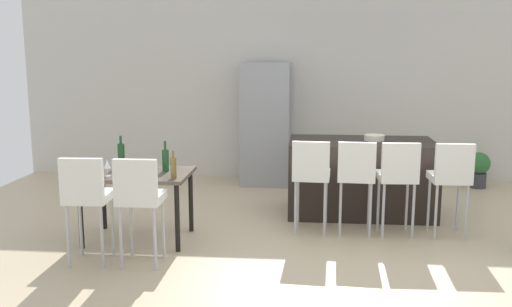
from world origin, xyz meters
name	(u,v)px	position (x,y,z in m)	size (l,w,h in m)	color
ground_plane	(346,239)	(0.00, 0.00, 0.00)	(10.00, 10.00, 0.00)	#C6B28E
back_wall	(336,87)	(0.00, 3.01, 1.45)	(10.00, 0.12, 2.90)	beige
kitchen_island	(361,177)	(0.23, 1.04, 0.46)	(1.77, 0.93, 0.92)	black
bar_chair_left	(311,172)	(-0.38, 0.20, 0.70)	(0.43, 0.43, 1.05)	white
bar_chair_middle	(356,173)	(0.10, 0.20, 0.70)	(0.42, 0.42, 1.05)	white
bar_chair_right	(398,173)	(0.55, 0.20, 0.70)	(0.42, 0.42, 1.05)	white
bar_chair_far	(451,175)	(1.11, 0.20, 0.70)	(0.41, 0.41, 1.05)	white
dining_table	(137,180)	(-2.22, -0.20, 0.66)	(1.13, 0.78, 0.74)	#4C4238
dining_chair_near	(86,193)	(-2.47, -0.95, 0.70)	(0.42, 0.42, 1.05)	white
dining_chair_far	(139,194)	(-1.97, -0.95, 0.70)	(0.40, 0.40, 1.05)	white
wine_bottle_middle	(121,155)	(-2.47, 0.06, 0.88)	(0.08, 0.08, 0.35)	#194723
wine_bottle_corner	(165,160)	(-1.93, -0.11, 0.86)	(0.07, 0.07, 0.33)	#194723
wine_bottle_left	(173,167)	(-1.77, -0.44, 0.85)	(0.06, 0.06, 0.28)	brown
wine_glass_right	(107,164)	(-2.46, -0.41, 0.86)	(0.07, 0.07, 0.17)	silver
wine_glass_far	(89,163)	(-2.67, -0.38, 0.86)	(0.07, 0.07, 0.17)	silver
refrigerator	(266,124)	(-1.07, 2.57, 0.92)	(0.72, 0.68, 1.84)	#939699
fruit_bowl	(374,138)	(0.39, 1.07, 0.96)	(0.25, 0.25, 0.07)	beige
potted_plant	(479,168)	(2.10, 2.56, 0.30)	(0.33, 0.33, 0.53)	#38383D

